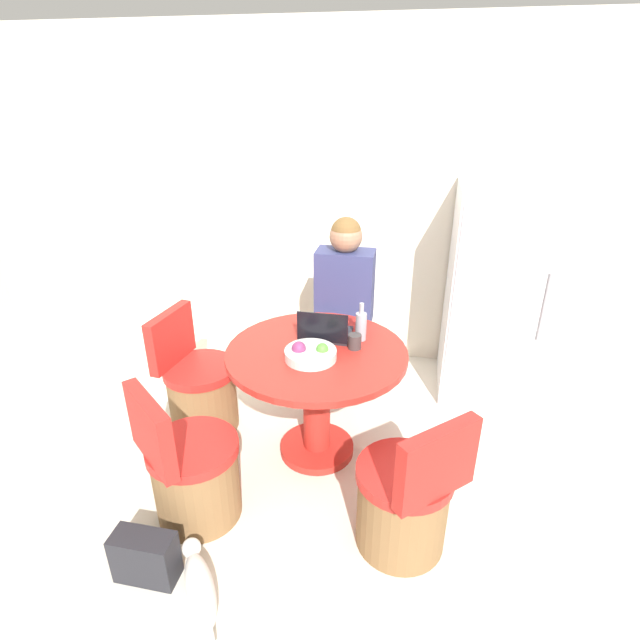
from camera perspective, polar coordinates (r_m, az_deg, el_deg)
The scene contains 14 objects.
ground_plane at distance 3.23m, azimuth 0.57°, elevation -16.62°, with size 12.00×12.00×0.00m, color beige.
wall_back at distance 4.03m, azimuth 5.06°, elevation 13.00°, with size 7.00×0.06×2.60m.
refrigerator at distance 3.83m, azimuth 19.88°, elevation 2.65°, with size 0.74×0.70×1.55m.
dining_table at distance 3.04m, azimuth -0.38°, elevation -6.93°, with size 1.07×1.07×0.75m.
chair_near_left_corner at distance 2.86m, azimuth -14.37°, elevation -16.70°, with size 0.55×0.55×0.84m.
chair_near_right_corner at distance 2.67m, azimuth 9.69°, elevation -19.77°, with size 0.56×0.56×0.84m.
chair_left_side at distance 3.51m, azimuth -13.58°, elevation -7.82°, with size 0.50×0.49×0.84m.
person_seated at distance 3.59m, azimuth 2.91°, elevation 2.44°, with size 0.40×0.37×1.37m.
laptop at distance 3.06m, azimuth 0.58°, elevation -1.38°, with size 0.31×0.25×0.20m.
fruit_bowl at distance 2.83m, azimuth -1.14°, elevation -3.84°, with size 0.30×0.30×0.10m.
coffee_cup at distance 2.94m, azimuth 4.00°, elevation -2.47°, with size 0.08×0.08×0.09m.
bottle at distance 3.02m, azimuth 4.71°, elevation -0.64°, with size 0.07×0.07×0.24m.
cat at distance 2.64m, azimuth -13.60°, elevation -27.45°, with size 0.34×0.45×0.16m.
handbag at distance 2.75m, azimuth -19.34°, elevation -24.18°, with size 0.30×0.14×0.26m.
Camera 1 is at (0.45, -2.35, 2.16)m, focal length 28.00 mm.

